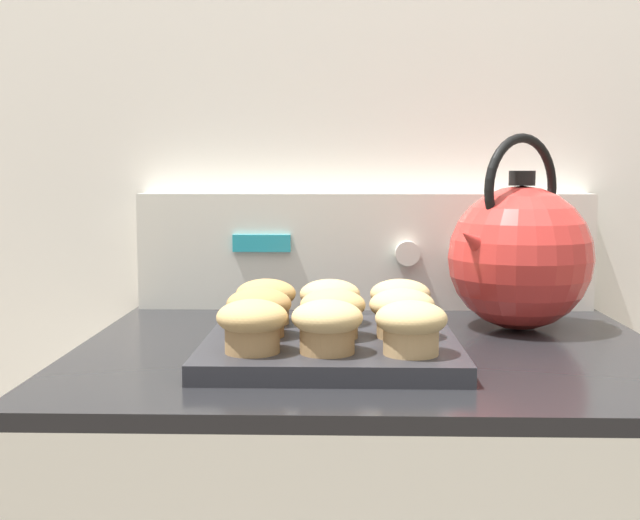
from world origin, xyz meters
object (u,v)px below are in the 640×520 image
at_px(muffin_r0_c2, 411,326).
at_px(muffin_r1_c2, 402,311).
at_px(muffin_r0_c1, 327,324).
at_px(muffin_r0_c0, 252,324).
at_px(muffin_pan, 331,346).
at_px(muffin_r2_c0, 266,300).
at_px(muffin_r2_c2, 400,300).
at_px(muffin_r2_c1, 330,300).
at_px(muffin_r1_c1, 333,311).
at_px(muffin_r1_c0, 259,310).
at_px(tea_kettle, 519,255).

bearing_deg(muffin_r0_c2, muffin_r1_c2, 92.03).
bearing_deg(muffin_r0_c1, muffin_r0_c0, -179.94).
bearing_deg(muffin_r0_c0, muffin_r0_c1, 0.06).
bearing_deg(muffin_pan, muffin_r2_c0, 135.50).
xyz_separation_m(muffin_pan, muffin_r1_c2, (0.08, 0.00, 0.04)).
bearing_deg(muffin_pan, muffin_r2_c2, 44.39).
relative_size(muffin_r1_c2, muffin_r2_c1, 1.00).
relative_size(muffin_pan, muffin_r1_c2, 3.83).
height_order(muffin_r1_c1, muffin_r2_c2, same).
xyz_separation_m(muffin_r0_c0, muffin_r0_c2, (0.17, -0.00, 0.00)).
xyz_separation_m(muffin_r0_c2, muffin_r1_c0, (-0.17, 0.09, 0.00)).
distance_m(muffin_r0_c2, muffin_r1_c0, 0.19).
bearing_deg(muffin_r1_c0, muffin_pan, -1.63).
relative_size(muffin_r0_c0, muffin_r0_c2, 1.00).
bearing_deg(muffin_r0_c0, muffin_r0_c2, -1.41).
bearing_deg(muffin_r0_c1, muffin_r1_c1, 86.44).
distance_m(muffin_r0_c0, muffin_r1_c2, 0.19).
bearing_deg(muffin_r2_c2, muffin_r0_c2, -90.29).
relative_size(muffin_pan, muffin_r2_c0, 3.83).
relative_size(muffin_r1_c0, muffin_r2_c2, 1.00).
distance_m(muffin_r0_c0, muffin_r2_c0, 0.17).
height_order(muffin_pan, muffin_r2_c0, muffin_r2_c0).
distance_m(muffin_r0_c1, muffin_r2_c1, 0.16).
relative_size(muffin_r0_c2, muffin_r2_c0, 1.00).
bearing_deg(muffin_r0_c2, muffin_r0_c0, 178.59).
distance_m(muffin_pan, muffin_r1_c0, 0.09).
bearing_deg(muffin_r0_c0, muffin_r2_c0, 90.36).
bearing_deg(muffin_r2_c1, muffin_r1_c0, -136.06).
bearing_deg(muffin_r1_c1, muffin_pan, 134.86).
distance_m(muffin_r0_c2, muffin_r2_c0, 0.24).
relative_size(muffin_r1_c0, tea_kettle, 0.29).
bearing_deg(muffin_pan, muffin_r1_c0, 178.37).
xyz_separation_m(muffin_pan, muffin_r1_c1, (0.00, -0.00, 0.04)).
relative_size(muffin_r0_c0, muffin_r1_c1, 1.00).
relative_size(muffin_r0_c0, muffin_r1_c2, 1.00).
xyz_separation_m(muffin_r0_c1, tea_kettle, (0.26, 0.25, 0.05)).
bearing_deg(muffin_r1_c1, muffin_r2_c1, 93.18).
distance_m(muffin_r1_c2, muffin_r2_c1, 0.12).
distance_m(muffin_pan, muffin_r0_c2, 0.13).
height_order(muffin_r1_c2, muffin_r2_c0, same).
relative_size(muffin_r2_c1, tea_kettle, 0.29).
bearing_deg(muffin_r1_c1, muffin_r1_c2, 2.30).
relative_size(muffin_r0_c0, muffin_r0_c1, 1.00).
bearing_deg(muffin_r0_c1, tea_kettle, 44.35).
relative_size(muffin_r1_c2, muffin_r2_c2, 1.00).
xyz_separation_m(muffin_r0_c1, muffin_r1_c1, (0.01, 0.08, 0.00)).
bearing_deg(muffin_r2_c2, muffin_r1_c1, -134.17).
bearing_deg(muffin_r0_c1, muffin_r2_c1, 89.87).
height_order(muffin_r2_c2, tea_kettle, tea_kettle).
distance_m(muffin_r0_c1, tea_kettle, 0.36).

